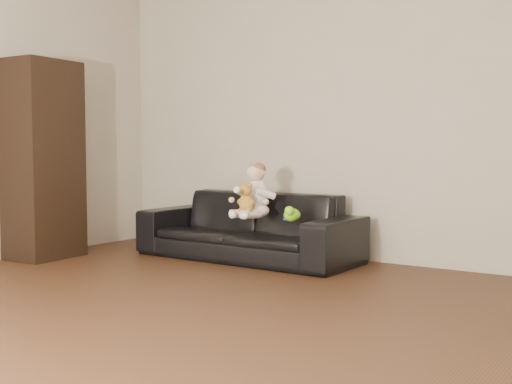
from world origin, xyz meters
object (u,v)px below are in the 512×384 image
Objects in this scene: teddy_bear at (246,198)px; toy_green at (292,215)px; cabinet at (43,160)px; toy_blue_disc at (290,219)px; toy_rattle at (293,216)px; sofa at (248,226)px; baby at (255,193)px.

teddy_bear is 1.61× the size of toy_green.
cabinet is 15.46× the size of toy_blue_disc.
toy_green is at bearing -61.15° from toy_rattle.
baby is at bearing -34.44° from sofa.
toy_rattle is at bearing 118.85° from toy_green.
teddy_bear is at bearing -68.00° from baby.
toy_rattle reaches higher than toy_blue_disc.
sofa is at bearing 162.10° from toy_green.
cabinet reaches higher than baby.
cabinet is 26.69× the size of toy_rattle.
teddy_bear reaches higher than toy_rattle.
toy_green is 2.39× the size of toy_rattle.
toy_green is at bearing 16.51° from cabinet.
sofa reaches higher than toy_green.
sofa is 0.35m from baby.
baby reaches higher than toy_green.
teddy_bear is at bearing 18.81° from cabinet.
baby is at bearing 22.98° from cabinet.
cabinet is at bearing -141.97° from teddy_bear.
cabinet is at bearing -159.47° from toy_green.
teddy_bear is 0.42m from toy_green.
toy_rattle is at bearing -7.58° from sofa.
baby reaches higher than toy_blue_disc.
sofa is 0.40m from teddy_bear.
baby is at bearing -175.18° from toy_blue_disc.
teddy_bear is (1.69, 0.71, -0.31)m from cabinet.
toy_blue_disc is (-0.02, -0.01, -0.02)m from toy_rattle.
baby is 1.88× the size of teddy_bear.
toy_green is 1.38× the size of toy_blue_disc.
toy_blue_disc is at bearing -8.64° from sofa.
toy_rattle is 0.03m from toy_blue_disc.
cabinet is 6.95× the size of teddy_bear.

